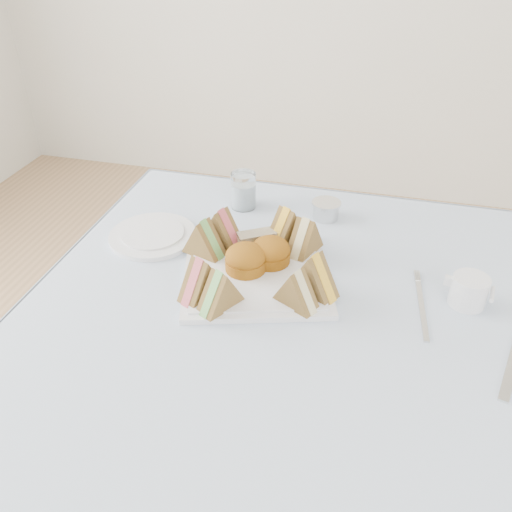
% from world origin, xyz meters
% --- Properties ---
extents(table, '(0.90, 0.90, 0.74)m').
position_xyz_m(table, '(0.00, 0.00, 0.37)').
color(table, brown).
rests_on(table, floor).
extents(tablecloth, '(1.02, 1.02, 0.01)m').
position_xyz_m(tablecloth, '(0.00, 0.00, 0.74)').
color(tablecloth, silver).
rests_on(tablecloth, table).
extents(serving_plate, '(0.36, 0.36, 0.01)m').
position_xyz_m(serving_plate, '(-0.09, 0.09, 0.75)').
color(serving_plate, silver).
rests_on(serving_plate, tablecloth).
extents(sandwich_fl_a, '(0.08, 0.10, 0.08)m').
position_xyz_m(sandwich_fl_a, '(-0.17, -0.01, 0.80)').
color(sandwich_fl_a, brown).
rests_on(sandwich_fl_a, serving_plate).
extents(sandwich_fl_b, '(0.08, 0.10, 0.08)m').
position_xyz_m(sandwich_fl_b, '(-0.13, -0.03, 0.80)').
color(sandwich_fl_b, brown).
rests_on(sandwich_fl_b, serving_plate).
extents(sandwich_fr_a, '(0.11, 0.09, 0.09)m').
position_xyz_m(sandwich_fr_a, '(0.03, 0.06, 0.80)').
color(sandwich_fr_a, brown).
rests_on(sandwich_fr_a, serving_plate).
extents(sandwich_fr_b, '(0.09, 0.08, 0.08)m').
position_xyz_m(sandwich_fr_b, '(0.00, 0.01, 0.80)').
color(sandwich_fr_b, brown).
rests_on(sandwich_fr_b, serving_plate).
extents(sandwich_bl_a, '(0.10, 0.07, 0.08)m').
position_xyz_m(sandwich_bl_a, '(-0.21, 0.13, 0.80)').
color(sandwich_bl_a, brown).
rests_on(sandwich_bl_a, serving_plate).
extents(sandwich_bl_b, '(0.11, 0.08, 0.09)m').
position_xyz_m(sandwich_bl_b, '(-0.19, 0.17, 0.80)').
color(sandwich_bl_b, brown).
rests_on(sandwich_bl_b, serving_plate).
extents(sandwich_br_a, '(0.07, 0.10, 0.08)m').
position_xyz_m(sandwich_br_a, '(-0.01, 0.19, 0.80)').
color(sandwich_br_a, brown).
rests_on(sandwich_br_a, serving_plate).
extents(sandwich_br_b, '(0.09, 0.11, 0.09)m').
position_xyz_m(sandwich_br_b, '(-0.06, 0.21, 0.80)').
color(sandwich_br_b, brown).
rests_on(sandwich_br_b, serving_plate).
extents(scone_left, '(0.11, 0.11, 0.06)m').
position_xyz_m(scone_left, '(-0.11, 0.09, 0.79)').
color(scone_left, brown).
rests_on(scone_left, serving_plate).
extents(scone_right, '(0.11, 0.11, 0.05)m').
position_xyz_m(scone_right, '(-0.07, 0.13, 0.79)').
color(scone_right, brown).
rests_on(scone_right, serving_plate).
extents(pastry_slice, '(0.09, 0.07, 0.04)m').
position_xyz_m(pastry_slice, '(-0.11, 0.18, 0.78)').
color(pastry_slice, beige).
rests_on(pastry_slice, serving_plate).
extents(side_plate, '(0.25, 0.25, 0.01)m').
position_xyz_m(side_plate, '(-0.35, 0.17, 0.75)').
color(side_plate, silver).
rests_on(side_plate, tablecloth).
extents(water_glass, '(0.07, 0.07, 0.09)m').
position_xyz_m(water_glass, '(-0.20, 0.37, 0.79)').
color(water_glass, white).
rests_on(water_glass, tablecloth).
extents(tea_strainer, '(0.08, 0.08, 0.04)m').
position_xyz_m(tea_strainer, '(0.01, 0.36, 0.77)').
color(tea_strainer, silver).
rests_on(tea_strainer, tablecloth).
extents(fork, '(0.03, 0.18, 0.00)m').
position_xyz_m(fork, '(0.23, 0.06, 0.75)').
color(fork, silver).
rests_on(fork, tablecloth).
extents(creamer_jug, '(0.08, 0.08, 0.06)m').
position_xyz_m(creamer_jug, '(0.31, 0.11, 0.78)').
color(creamer_jug, silver).
rests_on(creamer_jug, tablecloth).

